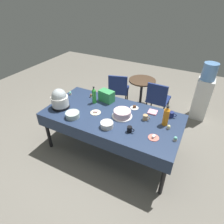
# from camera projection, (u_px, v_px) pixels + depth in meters

# --- Properties ---
(ground) EXTENTS (9.00, 9.00, 0.00)m
(ground) POSITION_uv_depth(u_px,v_px,m) (112.00, 148.00, 3.46)
(ground) COLOR slate
(potluck_table) EXTENTS (2.20, 1.10, 0.75)m
(potluck_table) POSITION_uv_depth(u_px,v_px,m) (112.00, 118.00, 3.07)
(potluck_table) COLOR navy
(potluck_table) RESTS_ON ground
(frosted_layer_cake) EXTENTS (0.32, 0.32, 0.11)m
(frosted_layer_cake) POSITION_uv_depth(u_px,v_px,m) (122.00, 114.00, 2.97)
(frosted_layer_cake) COLOR silver
(frosted_layer_cake) RESTS_ON potluck_table
(slow_cooker) EXTENTS (0.29, 0.29, 0.34)m
(slow_cooker) POSITION_uv_depth(u_px,v_px,m) (60.00, 99.00, 3.13)
(slow_cooker) COLOR black
(slow_cooker) RESTS_ON potluck_table
(glass_salad_bowl) EXTENTS (0.22, 0.22, 0.08)m
(glass_salad_bowl) POSITION_uv_depth(u_px,v_px,m) (73.00, 115.00, 2.96)
(glass_salad_bowl) COLOR #B2C6BC
(glass_salad_bowl) RESTS_ON potluck_table
(ceramic_snack_bowl) EXTENTS (0.19, 0.19, 0.08)m
(ceramic_snack_bowl) POSITION_uv_depth(u_px,v_px,m) (107.00, 125.00, 2.75)
(ceramic_snack_bowl) COLOR silver
(ceramic_snack_bowl) RESTS_ON potluck_table
(dessert_plate_coral) EXTENTS (0.15, 0.15, 0.04)m
(dessert_plate_coral) POSITION_uv_depth(u_px,v_px,m) (154.00, 137.00, 2.57)
(dessert_plate_coral) COLOR #E07266
(dessert_plate_coral) RESTS_ON potluck_table
(dessert_plate_cream) EXTENTS (0.17, 0.17, 0.04)m
(dessert_plate_cream) POSITION_uv_depth(u_px,v_px,m) (96.00, 112.00, 3.08)
(dessert_plate_cream) COLOR beige
(dessert_plate_cream) RESTS_ON potluck_table
(dessert_plate_white) EXTENTS (0.14, 0.14, 0.05)m
(dessert_plate_white) POSITION_uv_depth(u_px,v_px,m) (134.00, 108.00, 3.19)
(dessert_plate_white) COLOR white
(dessert_plate_white) RESTS_ON potluck_table
(cupcake_lemon) EXTENTS (0.05, 0.05, 0.07)m
(cupcake_lemon) POSITION_uv_depth(u_px,v_px,m) (169.00, 127.00, 2.72)
(cupcake_lemon) COLOR beige
(cupcake_lemon) RESTS_ON potluck_table
(cupcake_berry) EXTENTS (0.05, 0.05, 0.07)m
(cupcake_berry) POSITION_uv_depth(u_px,v_px,m) (70.00, 93.00, 3.57)
(cupcake_berry) COLOR beige
(cupcake_berry) RESTS_ON potluck_table
(cupcake_cocoa) EXTENTS (0.05, 0.05, 0.07)m
(cupcake_cocoa) POSITION_uv_depth(u_px,v_px,m) (91.00, 95.00, 3.50)
(cupcake_cocoa) COLOR beige
(cupcake_cocoa) RESTS_ON potluck_table
(cupcake_mint) EXTENTS (0.05, 0.05, 0.07)m
(cupcake_mint) POSITION_uv_depth(u_px,v_px,m) (175.00, 139.00, 2.51)
(cupcake_mint) COLOR beige
(cupcake_mint) RESTS_ON potluck_table
(soda_bottle_lime_soda) EXTENTS (0.07, 0.07, 0.31)m
(soda_bottle_lime_soda) POSITION_uv_depth(u_px,v_px,m) (94.00, 96.00, 3.27)
(soda_bottle_lime_soda) COLOR green
(soda_bottle_lime_soda) RESTS_ON potluck_table
(soda_bottle_orange_juice) EXTENTS (0.09, 0.09, 0.32)m
(soda_bottle_orange_juice) POSITION_uv_depth(u_px,v_px,m) (166.00, 116.00, 2.74)
(soda_bottle_orange_juice) COLOR orange
(soda_bottle_orange_juice) RESTS_ON potluck_table
(coffee_mug_black) EXTENTS (0.11, 0.07, 0.09)m
(coffee_mug_black) POSITION_uv_depth(u_px,v_px,m) (130.00, 129.00, 2.66)
(coffee_mug_black) COLOR black
(coffee_mug_black) RESTS_ON potluck_table
(coffee_mug_navy) EXTENTS (0.13, 0.09, 0.09)m
(coffee_mug_navy) POSITION_uv_depth(u_px,v_px,m) (171.00, 115.00, 2.96)
(coffee_mug_navy) COLOR navy
(coffee_mug_navy) RESTS_ON potluck_table
(coffee_mug_tan) EXTENTS (0.12, 0.08, 0.09)m
(coffee_mug_tan) POSITION_uv_depth(u_px,v_px,m) (145.00, 117.00, 2.90)
(coffee_mug_tan) COLOR tan
(coffee_mug_tan) RESTS_ON potluck_table
(soda_carton) EXTENTS (0.29, 0.21, 0.20)m
(soda_carton) POSITION_uv_depth(u_px,v_px,m) (107.00, 96.00, 3.34)
(soda_carton) COLOR #338C4C
(soda_carton) RESTS_ON potluck_table
(paper_napkin_stack) EXTENTS (0.15, 0.15, 0.02)m
(paper_napkin_stack) POSITION_uv_depth(u_px,v_px,m) (153.00, 112.00, 3.08)
(paper_napkin_stack) COLOR pink
(paper_napkin_stack) RESTS_ON potluck_table
(maroon_chair_left) EXTENTS (0.55, 0.55, 0.85)m
(maroon_chair_left) POSITION_uv_depth(u_px,v_px,m) (118.00, 89.00, 4.37)
(maroon_chair_left) COLOR navy
(maroon_chair_left) RESTS_ON ground
(maroon_chair_right) EXTENTS (0.45, 0.45, 0.85)m
(maroon_chair_right) POSITION_uv_depth(u_px,v_px,m) (158.00, 98.00, 4.01)
(maroon_chair_right) COLOR navy
(maroon_chair_right) RESTS_ON ground
(round_cafe_table) EXTENTS (0.60, 0.60, 0.72)m
(round_cafe_table) POSITION_uv_depth(u_px,v_px,m) (141.00, 89.00, 4.34)
(round_cafe_table) COLOR #473323
(round_cafe_table) RESTS_ON ground
(water_cooler) EXTENTS (0.32, 0.32, 1.24)m
(water_cooler) POSITION_uv_depth(u_px,v_px,m) (203.00, 93.00, 3.97)
(water_cooler) COLOR silver
(water_cooler) RESTS_ON ground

